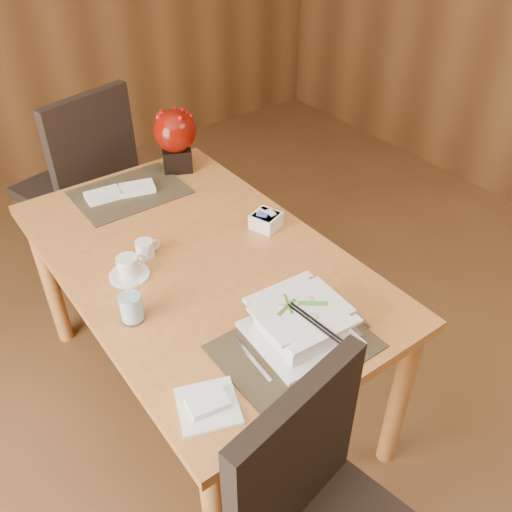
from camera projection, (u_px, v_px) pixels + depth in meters
ground at (295, 493)px, 2.03m from camera, size 6.00×6.00×0.00m
dining_table at (199, 277)px, 2.01m from camera, size 0.90×1.50×0.75m
placemat_near at (295, 347)px, 1.60m from camera, size 0.45×0.33×0.01m
placemat_far at (130, 192)px, 2.30m from camera, size 0.45×0.33×0.01m
soup_setting at (300, 323)px, 1.60m from camera, size 0.30×0.30×0.12m
coffee_cup at (128, 268)px, 1.84m from camera, size 0.14×0.14×0.08m
water_glass at (129, 298)px, 1.64m from camera, size 0.09×0.09×0.18m
creamer_jug at (145, 249)px, 1.94m from camera, size 0.09×0.09×0.06m
sugar_caddy at (266, 221)px, 2.08m from camera, size 0.13×0.13×0.06m
berry_decor at (175, 137)px, 2.38m from camera, size 0.19×0.19×0.28m
napkins_far at (123, 191)px, 2.28m from camera, size 0.30×0.16×0.03m
bread_plate at (208, 406)px, 1.43m from camera, size 0.20×0.20×0.01m
far_chair at (84, 177)px, 2.73m from camera, size 0.60×0.60×1.05m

